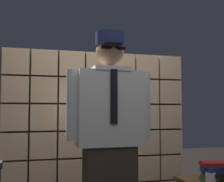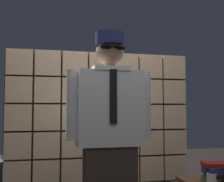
{
  "view_description": "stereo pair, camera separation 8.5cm",
  "coord_description": "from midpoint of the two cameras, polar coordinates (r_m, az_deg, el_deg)",
  "views": [
    {
      "loc": [
        -0.68,
        -1.89,
        1.13
      ],
      "look_at": [
        -0.09,
        0.38,
        1.29
      ],
      "focal_mm": 46.2,
      "sensor_mm": 36.0,
      "label": 1
    },
    {
      "loc": [
        -0.6,
        -1.91,
        1.13
      ],
      "look_at": [
        -0.09,
        0.38,
        1.29
      ],
      "focal_mm": 46.2,
      "sensor_mm": 36.0,
      "label": 2
    }
  ],
  "objects": [
    {
      "name": "glass_block_wall",
      "position": [
        3.38,
        -3.64,
        -7.77
      ],
      "size": [
        2.16,
        0.1,
        1.85
      ],
      "color": "#E0B78C",
      "rests_on": "ground"
    },
    {
      "name": "standing_person",
      "position": [
        2.34,
        -1.51,
        -9.02
      ],
      "size": [
        0.7,
        0.3,
        1.77
      ],
      "rotation": [
        0.0,
        0.0,
        0.02
      ],
      "color": "#382D23",
      "rests_on": "ground"
    },
    {
      "name": "book_stack",
      "position": [
        2.61,
        18.98,
        -14.88
      ],
      "size": [
        0.27,
        0.23,
        0.17
      ],
      "color": "#1E592D",
      "rests_on": "side_table"
    },
    {
      "name": "coffee_mug",
      "position": [
        2.52,
        18.07,
        -16.11
      ],
      "size": [
        0.13,
        0.08,
        0.09
      ],
      "color": "silver",
      "rests_on": "side_table"
    }
  ]
}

